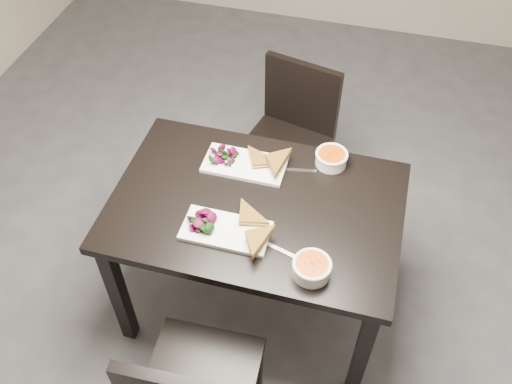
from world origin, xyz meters
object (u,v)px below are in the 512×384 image
Objects in this scene: table at (256,219)px; plate_far at (245,165)px; chair_far at (291,131)px; soup_bowl_near at (312,268)px; soup_bowl_far at (331,158)px; plate_near at (226,231)px.

plate_far is (-0.10, 0.20, 0.11)m from table.
table is 0.78m from chair_far.
soup_bowl_near is (0.30, -1.04, 0.30)m from chair_far.
chair_far is 0.61m from soup_bowl_far.
table is at bearing -129.68° from soup_bowl_far.
plate_far is at bearing -86.24° from chair_far.
table is 0.22m from plate_near.
plate_near is 0.38m from soup_bowl_near.
plate_far is (-0.09, -0.57, 0.27)m from chair_far.
plate_near is 2.42× the size of soup_bowl_far.
chair_far reaches higher than plate_near.
plate_far is (-0.39, 0.47, -0.03)m from soup_bowl_near.
soup_bowl_far is (0.26, 0.31, 0.14)m from table.
plate_near is 0.37m from plate_far.
soup_bowl_near reaches higher than plate_near.
chair_far is 2.38× the size of plate_far.
soup_bowl_far is at bearing -46.45° from chair_far.
soup_bowl_far is (0.27, -0.46, 0.30)m from chair_far.
soup_bowl_near is at bearing -87.10° from soup_bowl_far.
soup_bowl_far is at bearing 17.43° from plate_far.
plate_near is at bearing -124.41° from soup_bowl_far.
chair_far is 0.64m from plate_far.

